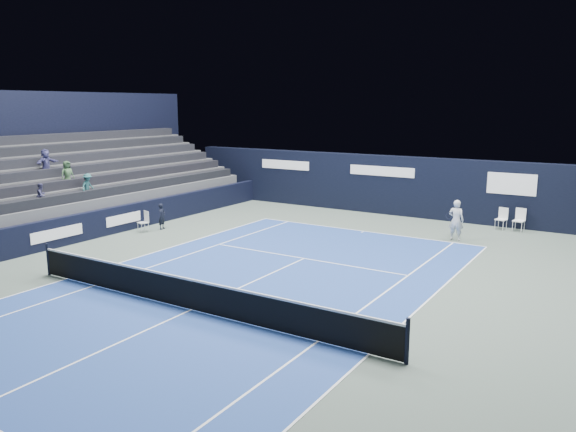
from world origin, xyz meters
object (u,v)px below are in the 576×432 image
tennis_net (190,293)px  tennis_player (456,220)px  folding_chair_back_a (503,215)px  line_judge_chair (145,220)px  folding_chair_back_b (520,218)px

tennis_net → tennis_player: bearing=71.9°
folding_chair_back_a → line_judge_chair: bearing=-132.9°
folding_chair_back_b → line_judge_chair: size_ratio=1.12×
tennis_net → tennis_player: (4.04, 12.37, 0.38)m
folding_chair_back_a → tennis_net: 16.62m
folding_chair_back_a → folding_chair_back_b: size_ratio=0.96×
line_judge_chair → folding_chair_back_a: bearing=50.4°
folding_chair_back_a → tennis_player: bearing=-97.1°
line_judge_chair → folding_chair_back_b: bearing=48.9°
line_judge_chair → tennis_player: bearing=41.7°
folding_chair_back_b → tennis_net: (-6.05, -15.71, -0.10)m
folding_chair_back_a → folding_chair_back_b: (0.76, -0.04, -0.07)m
tennis_player → folding_chair_back_a: bearing=69.7°
folding_chair_back_b → tennis_player: 3.91m
folding_chair_back_a → tennis_net: size_ratio=0.08×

